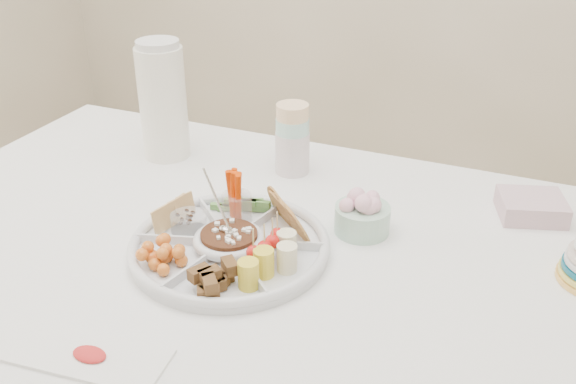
% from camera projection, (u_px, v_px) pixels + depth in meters
% --- Properties ---
extents(dining_table, '(1.52, 1.02, 0.76)m').
position_uv_depth(dining_table, '(239.00, 378.00, 1.47)').
color(dining_table, white).
rests_on(dining_table, floor).
extents(party_tray, '(0.48, 0.48, 0.04)m').
position_uv_depth(party_tray, '(229.00, 243.00, 1.23)').
color(party_tray, silver).
rests_on(party_tray, dining_table).
extents(bean_dip, '(0.14, 0.14, 0.04)m').
position_uv_depth(bean_dip, '(229.00, 240.00, 1.23)').
color(bean_dip, '#3A2113').
rests_on(bean_dip, party_tray).
extents(tortillas, '(0.14, 0.14, 0.07)m').
position_uv_depth(tortillas, '(291.00, 219.00, 1.27)').
color(tortillas, brown).
rests_on(tortillas, party_tray).
extents(carrot_cucumber, '(0.15, 0.15, 0.11)m').
position_uv_depth(carrot_cucumber, '(239.00, 192.00, 1.32)').
color(carrot_cucumber, '#D93600').
rests_on(carrot_cucumber, party_tray).
extents(pita_raisins, '(0.12, 0.12, 0.05)m').
position_uv_depth(pita_raisins, '(179.00, 214.00, 1.29)').
color(pita_raisins, tan).
rests_on(pita_raisins, party_tray).
extents(cherries, '(0.13, 0.13, 0.04)m').
position_uv_depth(cherries, '(163.00, 253.00, 1.18)').
color(cherries, orange).
rests_on(cherries, party_tray).
extents(granola_chunks, '(0.13, 0.13, 0.04)m').
position_uv_depth(granola_chunks, '(217.00, 277.00, 1.11)').
color(granola_chunks, '#523613').
rests_on(granola_chunks, party_tray).
extents(banana_tomato, '(0.15, 0.15, 0.10)m').
position_uv_depth(banana_tomato, '(285.00, 248.00, 1.15)').
color(banana_tomato, '#F8ED6E').
rests_on(banana_tomato, party_tray).
extents(cup_stack, '(0.08, 0.08, 0.23)m').
position_uv_depth(cup_stack, '(292.00, 128.00, 1.50)').
color(cup_stack, silver).
rests_on(cup_stack, dining_table).
extents(thermos, '(0.14, 0.14, 0.30)m').
position_uv_depth(thermos, '(163.00, 99.00, 1.57)').
color(thermos, white).
rests_on(thermos, dining_table).
extents(flower_bowl, '(0.14, 0.14, 0.08)m').
position_uv_depth(flower_bowl, '(363.00, 213.00, 1.29)').
color(flower_bowl, '#8FBEA3').
rests_on(flower_bowl, dining_table).
extents(napkin_stack, '(0.16, 0.15, 0.04)m').
position_uv_depth(napkin_stack, '(531.00, 207.00, 1.36)').
color(napkin_stack, beige).
rests_on(napkin_stack, dining_table).
extents(placemat, '(0.31, 0.13, 0.01)m').
position_uv_depth(placemat, '(74.00, 352.00, 0.99)').
color(placemat, silver).
rests_on(placemat, dining_table).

